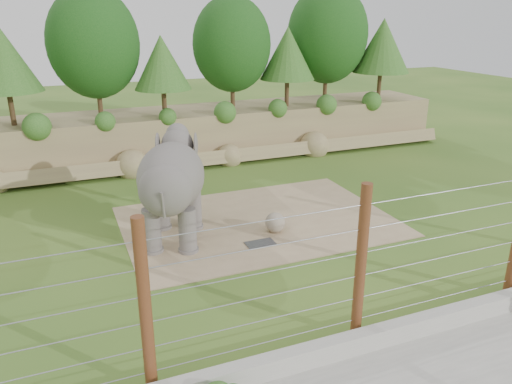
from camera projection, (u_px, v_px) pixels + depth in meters
name	position (u px, v px, depth m)	size (l,w,h in m)	color
ground	(279.00, 258.00, 16.22)	(90.00, 90.00, 0.00)	#3A6421
back_embankment	(190.00, 84.00, 26.10)	(30.00, 5.52, 8.77)	#8C7454
dirt_patch	(258.00, 221.00, 19.00)	(10.00, 7.00, 0.02)	tan
drain_grate	(260.00, 243.00, 17.12)	(1.00, 0.60, 0.03)	#262628
elephant	(172.00, 191.00, 16.90)	(1.91, 4.45, 3.60)	#665F5B
stone_ball	(275.00, 222.00, 17.94)	(0.73, 0.73, 0.73)	gray
retaining_wall	(367.00, 340.00, 11.78)	(26.00, 0.35, 0.50)	#A8A69D
barrier_fence	(361.00, 264.00, 11.61)	(20.26, 0.26, 4.00)	#5C2B18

